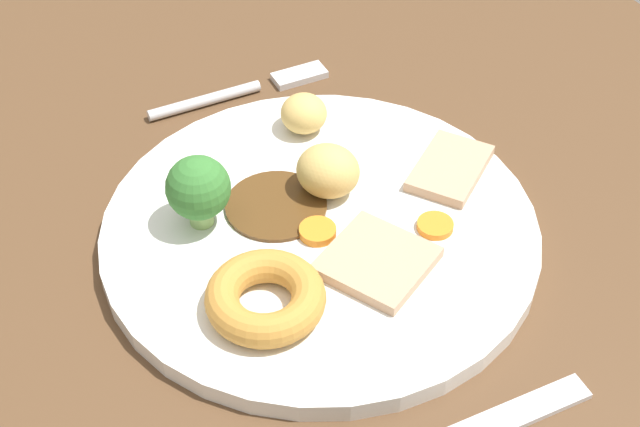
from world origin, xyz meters
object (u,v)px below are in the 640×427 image
object	(u,v)px
roast_potato_right	(328,171)
meat_slice_under	(450,168)
meat_slice_main	(377,261)
carrot_coin_back	(317,228)
fork	(246,90)
dinner_plate	(320,232)
broccoli_floret	(198,189)
carrot_coin_front	(435,226)
yorkshire_pudding	(265,297)
roast_potato_left	(304,113)

from	to	relation	value
roast_potato_right	meat_slice_under	bearing A→B (deg)	73.58
meat_slice_main	roast_potato_right	xyz separation A→B (cm)	(-7.85, 0.81, 1.46)
meat_slice_main	carrot_coin_back	size ratio (longest dim) A/B	2.53
carrot_coin_back	fork	bearing A→B (deg)	169.14
dinner_plate	carrot_coin_back	distance (cm)	1.23
meat_slice_main	meat_slice_under	xyz separation A→B (cm)	(-5.30, 9.45, 0.00)
meat_slice_under	broccoli_floret	world-z (taller)	broccoli_floret
meat_slice_under	carrot_coin_front	world-z (taller)	meat_slice_under
yorkshire_pudding	carrot_coin_front	bearing A→B (deg)	93.68
dinner_plate	meat_slice_main	xyz separation A→B (cm)	(5.15, 1.33, 1.10)
dinner_plate	fork	distance (cm)	18.04
carrot_coin_back	roast_potato_right	bearing A→B (deg)	140.07
dinner_plate	meat_slice_main	bearing A→B (deg)	14.50
meat_slice_under	carrot_coin_front	xyz separation A→B (cm)	(4.28, -4.20, -0.16)
meat_slice_main	yorkshire_pudding	size ratio (longest dim) A/B	0.85
dinner_plate	meat_slice_under	distance (cm)	10.84
roast_potato_right	carrot_coin_back	bearing A→B (deg)	-39.93
meat_slice_main	roast_potato_right	bearing A→B (deg)	174.12
meat_slice_main	broccoli_floret	size ratio (longest dim) A/B	1.20
meat_slice_main	carrot_coin_front	size ratio (longest dim) A/B	2.57
carrot_coin_back	fork	world-z (taller)	carrot_coin_back
carrot_coin_front	meat_slice_main	bearing A→B (deg)	-78.95
yorkshire_pudding	roast_potato_right	distance (cm)	11.66
roast_potato_right	carrot_coin_back	size ratio (longest dim) A/B	1.78
dinner_plate	carrot_coin_back	size ratio (longest dim) A/B	11.85
broccoli_floret	meat_slice_main	bearing A→B (deg)	41.52
roast_potato_right	fork	xyz separation A→B (cm)	(-15.09, 0.84, -2.87)
meat_slice_under	carrot_coin_front	distance (cm)	5.99
yorkshire_pudding	roast_potato_left	xyz separation A→B (cm)	(-14.75, 10.67, 0.36)
meat_slice_main	carrot_coin_back	xyz separation A→B (cm)	(-4.65, -1.86, -0.11)
dinner_plate	carrot_coin_back	bearing A→B (deg)	-46.74
roast_potato_left	fork	world-z (taller)	roast_potato_left
roast_potato_left	broccoli_floret	world-z (taller)	broccoli_floret
carrot_coin_back	yorkshire_pudding	bearing A→B (deg)	-53.60
dinner_plate	roast_potato_right	size ratio (longest dim) A/B	6.66
meat_slice_main	carrot_coin_back	distance (cm)	5.01
roast_potato_right	fork	distance (cm)	15.39
roast_potato_left	carrot_coin_front	world-z (taller)	roast_potato_left
yorkshire_pudding	carrot_coin_back	world-z (taller)	yorkshire_pudding
carrot_coin_front	carrot_coin_back	xyz separation A→B (cm)	(-3.63, -7.12, 0.05)
yorkshire_pudding	broccoli_floret	world-z (taller)	broccoli_floret
meat_slice_under	fork	world-z (taller)	meat_slice_under
carrot_coin_front	fork	xyz separation A→B (cm)	(-21.92, -3.61, -1.25)
fork	roast_potato_left	bearing A→B (deg)	-79.13
roast_potato_right	carrot_coin_back	world-z (taller)	roast_potato_right
dinner_plate	meat_slice_under	size ratio (longest dim) A/B	4.39
meat_slice_main	meat_slice_under	bearing A→B (deg)	119.29
roast_potato_left	carrot_coin_back	world-z (taller)	roast_potato_left
yorkshire_pudding	roast_potato_left	size ratio (longest dim) A/B	2.07
roast_potato_left	roast_potato_right	world-z (taller)	roast_potato_right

